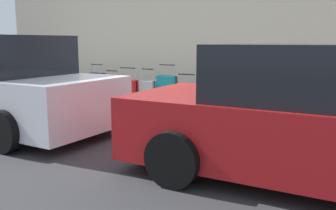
{
  "coord_description": "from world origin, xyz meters",
  "views": [
    {
      "loc": [
        -3.81,
        6.12,
        1.61
      ],
      "look_at": [
        -0.85,
        0.75,
        0.55
      ],
      "focal_mm": 39.48,
      "sensor_mm": 36.0,
      "label": 1
    }
  ],
  "objects_px": {
    "suitcase_navy_10": "(98,88)",
    "suitcase_maroon_5": "(186,99)",
    "suitcase_silver_0": "(308,110)",
    "bollard_post": "(46,83)",
    "suitcase_red_1": "(284,104)",
    "suitcase_black_9": "(112,93)",
    "parked_car_red_0": "(322,119)",
    "fire_hydrant": "(74,84)",
    "suitcase_red_8": "(128,93)",
    "suitcase_olive_4": "(208,99)",
    "suitcase_black_2": "(257,104)",
    "suitcase_silver_7": "(148,94)",
    "suitcase_navy_3": "(231,98)",
    "suitcase_teal_6": "(167,93)"
  },
  "relations": [
    {
      "from": "suitcase_maroon_5",
      "to": "parked_car_red_0",
      "type": "xyz_separation_m",
      "value": [
        -2.88,
        2.42,
        0.32
      ]
    },
    {
      "from": "fire_hydrant",
      "to": "parked_car_red_0",
      "type": "xyz_separation_m",
      "value": [
        -5.99,
        2.44,
        0.18
      ]
    },
    {
      "from": "suitcase_teal_6",
      "to": "suitcase_silver_0",
      "type": "bearing_deg",
      "value": 178.02
    },
    {
      "from": "suitcase_red_8",
      "to": "parked_car_red_0",
      "type": "xyz_separation_m",
      "value": [
        -4.32,
        2.37,
        0.29
      ]
    },
    {
      "from": "suitcase_silver_0",
      "to": "parked_car_red_0",
      "type": "bearing_deg",
      "value": 101.17
    },
    {
      "from": "suitcase_silver_0",
      "to": "suitcase_black_2",
      "type": "relative_size",
      "value": 0.84
    },
    {
      "from": "suitcase_teal_6",
      "to": "bollard_post",
      "type": "height_order",
      "value": "suitcase_teal_6"
    },
    {
      "from": "parked_car_red_0",
      "to": "fire_hydrant",
      "type": "bearing_deg",
      "value": -22.17
    },
    {
      "from": "suitcase_red_8",
      "to": "suitcase_teal_6",
      "type": "bearing_deg",
      "value": -171.65
    },
    {
      "from": "suitcase_red_1",
      "to": "suitcase_olive_4",
      "type": "xyz_separation_m",
      "value": [
        1.52,
        -0.04,
        -0.03
      ]
    },
    {
      "from": "suitcase_red_8",
      "to": "suitcase_olive_4",
      "type": "bearing_deg",
      "value": -175.91
    },
    {
      "from": "fire_hydrant",
      "to": "suitcase_red_8",
      "type": "bearing_deg",
      "value": 177.59
    },
    {
      "from": "fire_hydrant",
      "to": "bollard_post",
      "type": "distance_m",
      "value": 0.81
    },
    {
      "from": "suitcase_olive_4",
      "to": "suitcase_teal_6",
      "type": "relative_size",
      "value": 0.85
    },
    {
      "from": "suitcase_red_8",
      "to": "fire_hydrant",
      "type": "height_order",
      "value": "suitcase_red_8"
    },
    {
      "from": "suitcase_red_1",
      "to": "suitcase_maroon_5",
      "type": "distance_m",
      "value": 1.98
    },
    {
      "from": "suitcase_red_8",
      "to": "parked_car_red_0",
      "type": "height_order",
      "value": "parked_car_red_0"
    },
    {
      "from": "suitcase_silver_0",
      "to": "suitcase_silver_7",
      "type": "height_order",
      "value": "suitcase_silver_7"
    },
    {
      "from": "suitcase_red_1",
      "to": "fire_hydrant",
      "type": "height_order",
      "value": "suitcase_red_1"
    },
    {
      "from": "suitcase_black_2",
      "to": "suitcase_navy_3",
      "type": "distance_m",
      "value": 0.55
    },
    {
      "from": "suitcase_navy_3",
      "to": "suitcase_teal_6",
      "type": "relative_size",
      "value": 1.05
    },
    {
      "from": "suitcase_black_2",
      "to": "suitcase_olive_4",
      "type": "xyz_separation_m",
      "value": [
        1.03,
        -0.06,
        -0.0
      ]
    },
    {
      "from": "parked_car_red_0",
      "to": "suitcase_black_2",
      "type": "bearing_deg",
      "value": -60.26
    },
    {
      "from": "suitcase_silver_0",
      "to": "bollard_post",
      "type": "bearing_deg",
      "value": 1.05
    },
    {
      "from": "suitcase_red_1",
      "to": "suitcase_teal_6",
      "type": "bearing_deg",
      "value": -0.88
    },
    {
      "from": "fire_hydrant",
      "to": "suitcase_navy_10",
      "type": "bearing_deg",
      "value": 179.9
    },
    {
      "from": "suitcase_red_8",
      "to": "suitcase_maroon_5",
      "type": "bearing_deg",
      "value": -178.21
    },
    {
      "from": "suitcase_olive_4",
      "to": "suitcase_red_8",
      "type": "xyz_separation_m",
      "value": [
        1.89,
        0.14,
        0.01
      ]
    },
    {
      "from": "suitcase_black_9",
      "to": "bollard_post",
      "type": "bearing_deg",
      "value": 3.7
    },
    {
      "from": "suitcase_red_1",
      "to": "suitcase_black_2",
      "type": "height_order",
      "value": "suitcase_black_2"
    },
    {
      "from": "suitcase_black_2",
      "to": "suitcase_silver_7",
      "type": "relative_size",
      "value": 1.04
    },
    {
      "from": "suitcase_navy_3",
      "to": "suitcase_maroon_5",
      "type": "relative_size",
      "value": 1.28
    },
    {
      "from": "suitcase_maroon_5",
      "to": "bollard_post",
      "type": "height_order",
      "value": "bollard_post"
    },
    {
      "from": "suitcase_silver_0",
      "to": "suitcase_red_1",
      "type": "relative_size",
      "value": 0.85
    },
    {
      "from": "suitcase_teal_6",
      "to": "parked_car_red_0",
      "type": "bearing_deg",
      "value": 143.46
    },
    {
      "from": "suitcase_red_1",
      "to": "suitcase_black_9",
      "type": "height_order",
      "value": "suitcase_red_1"
    },
    {
      "from": "suitcase_red_1",
      "to": "suitcase_olive_4",
      "type": "distance_m",
      "value": 1.52
    },
    {
      "from": "suitcase_navy_10",
      "to": "parked_car_red_0",
      "type": "xyz_separation_m",
      "value": [
        -5.25,
        2.44,
        0.24
      ]
    },
    {
      "from": "suitcase_navy_10",
      "to": "suitcase_maroon_5",
      "type": "bearing_deg",
      "value": 179.41
    },
    {
      "from": "suitcase_red_1",
      "to": "suitcase_red_8",
      "type": "relative_size",
      "value": 1.02
    },
    {
      "from": "suitcase_black_2",
      "to": "suitcase_silver_7",
      "type": "xyz_separation_m",
      "value": [
        2.45,
        0.0,
        0.01
      ]
    },
    {
      "from": "suitcase_black_9",
      "to": "parked_car_red_0",
      "type": "height_order",
      "value": "parked_car_red_0"
    },
    {
      "from": "parked_car_red_0",
      "to": "bollard_post",
      "type": "bearing_deg",
      "value": -18.66
    },
    {
      "from": "suitcase_navy_10",
      "to": "suitcase_red_8",
      "type": "bearing_deg",
      "value": 175.74
    },
    {
      "from": "fire_hydrant",
      "to": "bollard_post",
      "type": "relative_size",
      "value": 0.94
    },
    {
      "from": "suitcase_navy_3",
      "to": "fire_hydrant",
      "type": "height_order",
      "value": "suitcase_navy_3"
    },
    {
      "from": "suitcase_silver_7",
      "to": "fire_hydrant",
      "type": "xyz_separation_m",
      "value": [
        2.15,
        0.01,
        0.11
      ]
    },
    {
      "from": "suitcase_navy_3",
      "to": "parked_car_red_0",
      "type": "height_order",
      "value": "parked_car_red_0"
    },
    {
      "from": "suitcase_maroon_5",
      "to": "suitcase_black_9",
      "type": "relative_size",
      "value": 1.0
    },
    {
      "from": "suitcase_black_9",
      "to": "parked_car_red_0",
      "type": "bearing_deg",
      "value": 153.25
    }
  ]
}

